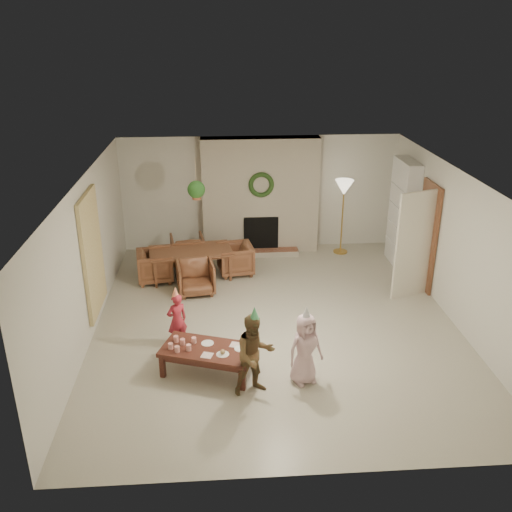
{
  "coord_description": "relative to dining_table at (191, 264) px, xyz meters",
  "views": [
    {
      "loc": [
        -0.92,
        -8.26,
        4.67
      ],
      "look_at": [
        -0.3,
        0.4,
        1.05
      ],
      "focal_mm": 39.1,
      "sensor_mm": 36.0,
      "label": 1
    }
  ],
  "objects": [
    {
      "name": "wall_front",
      "position": [
        1.48,
        -5.41,
        0.97
      ],
      "size": [
        7.0,
        0.0,
        7.0
      ],
      "primitive_type": "plane",
      "rotation": [
        -1.57,
        0.0,
        0.0
      ],
      "color": "silver",
      "rests_on": "floor"
    },
    {
      "name": "party_hat_red",
      "position": [
        -0.12,
        -2.56,
        0.66
      ],
      "size": [
        0.14,
        0.14,
        0.17
      ],
      "primitive_type": "cone",
      "rotation": [
        0.0,
        0.0,
        0.13
      ],
      "color": "#FCC454",
      "rests_on": "child_red"
    },
    {
      "name": "child_pink",
      "position": [
        1.71,
        -3.63,
        0.24
      ],
      "size": [
        0.6,
        0.5,
        1.05
      ],
      "primitive_type": "imported",
      "rotation": [
        0.0,
        0.0,
        0.38
      ],
      "color": "beige",
      "rests_on": "floor"
    },
    {
      "name": "plate_a",
      "position": [
        0.35,
        -3.19,
        0.13
      ],
      "size": [
        0.23,
        0.23,
        0.01
      ],
      "primitive_type": "cylinder",
      "rotation": [
        0.0,
        0.0,
        -0.33
      ],
      "color": "white",
      "rests_on": "coffee_table_top"
    },
    {
      "name": "dining_chair_near",
      "position": [
        0.1,
        -0.7,
        0.03
      ],
      "size": [
        0.76,
        0.78,
        0.62
      ],
      "primitive_type": "imported",
      "rotation": [
        0.0,
        0.0,
        0.15
      ],
      "color": "brown",
      "rests_on": "floor"
    },
    {
      "name": "cup_a",
      "position": [
        -0.17,
        -3.3,
        0.17
      ],
      "size": [
        0.09,
        0.09,
        0.09
      ],
      "primitive_type": "cylinder",
      "rotation": [
        0.0,
        0.0,
        -0.33
      ],
      "color": "white",
      "rests_on": "coffee_table_top"
    },
    {
      "name": "bookshelf_shelf_b",
      "position": [
        4.3,
        0.39,
        0.57
      ],
      "size": [
        0.3,
        0.92,
        0.03
      ],
      "primitive_type": "cube",
      "color": "white",
      "rests_on": "bookshelf_carcass"
    },
    {
      "name": "cup_c",
      "position": [
        -0.07,
        -3.39,
        0.17
      ],
      "size": [
        0.09,
        0.09,
        0.09
      ],
      "primitive_type": "cylinder",
      "rotation": [
        0.0,
        0.0,
        -0.33
      ],
      "color": "white",
      "rests_on": "coffee_table_top"
    },
    {
      "name": "dining_table",
      "position": [
        0.0,
        0.0,
        0.0
      ],
      "size": [
        1.72,
        1.12,
        0.56
      ],
      "primitive_type": "imported",
      "rotation": [
        0.0,
        0.0,
        0.15
      ],
      "color": "brown",
      "rests_on": "floor"
    },
    {
      "name": "plate_c",
      "position": [
        0.82,
        -3.38,
        0.13
      ],
      "size": [
        0.23,
        0.23,
        0.01
      ],
      "primitive_type": "cylinder",
      "rotation": [
        0.0,
        0.0,
        -0.33
      ],
      "color": "white",
      "rests_on": "coffee_table_top"
    },
    {
      "name": "bookshelf_shelf_c",
      "position": [
        4.3,
        0.39,
        0.97
      ],
      "size": [
        0.3,
        0.92,
        0.03
      ],
      "primitive_type": "cube",
      "color": "white",
      "rests_on": "bookshelf_carcass"
    },
    {
      "name": "wall_right",
      "position": [
        4.48,
        -1.91,
        0.97
      ],
      "size": [
        0.0,
        7.0,
        7.0
      ],
      "primitive_type": "plane",
      "rotation": [
        1.57,
        0.0,
        -1.57
      ],
      "color": "silver",
      "rests_on": "floor"
    },
    {
      "name": "party_hat_plaid",
      "position": [
        0.99,
        -3.82,
        0.93
      ],
      "size": [
        0.15,
        0.15,
        0.19
      ],
      "primitive_type": "cone",
      "rotation": [
        0.0,
        0.0,
        -0.06
      ],
      "color": "#47A667",
      "rests_on": "child_plaid"
    },
    {
      "name": "coffee_leg_fl",
      "position": [
        -0.29,
        -3.38,
        -0.11
      ],
      "size": [
        0.09,
        0.09,
        0.34
      ],
      "primitive_type": "cube",
      "rotation": [
        0.0,
        0.0,
        -0.33
      ],
      "color": "#4E241A",
      "rests_on": "floor"
    },
    {
      "name": "napkin_left",
      "position": [
        0.35,
        -3.51,
        0.13
      ],
      "size": [
        0.19,
        0.19,
        0.01
      ],
      "primitive_type": "cube",
      "rotation": [
        0.0,
        0.0,
        -0.33
      ],
      "color": "#DFA5A4",
      "rests_on": "coffee_table_top"
    },
    {
      "name": "child_red",
      "position": [
        -0.12,
        -2.56,
        0.17
      ],
      "size": [
        0.39,
        0.34,
        0.9
      ],
      "primitive_type": "imported",
      "rotation": [
        0.0,
        0.0,
        3.62
      ],
      "color": "#A82432",
      "rests_on": "floor"
    },
    {
      "name": "coffee_leg_br",
      "position": [
        1.01,
        -3.27,
        -0.11
      ],
      "size": [
        0.09,
        0.09,
        0.34
      ],
      "primitive_type": "cube",
      "rotation": [
        0.0,
        0.0,
        -0.33
      ],
      "color": "#4E241A",
      "rests_on": "floor"
    },
    {
      "name": "hanging_plant_foliage",
      "position": [
        0.18,
        -0.41,
        1.64
      ],
      "size": [
        0.32,
        0.32,
        0.32
      ],
      "primitive_type": "sphere",
      "color": "#1C4918",
      "rests_on": "hanging_plant_pot"
    },
    {
      "name": "dining_chair_far",
      "position": [
        -0.1,
        0.7,
        0.03
      ],
      "size": [
        0.76,
        0.78,
        0.62
      ],
      "primitive_type": "imported",
      "rotation": [
        0.0,
        0.0,
        3.29
      ],
      "color": "brown",
      "rests_on": "floor"
    },
    {
      "name": "dining_chair_right",
      "position": [
        0.87,
        0.13,
        0.03
      ],
      "size": [
        0.78,
        0.76,
        0.62
      ],
      "primitive_type": "imported",
      "rotation": [
        0.0,
        0.0,
        -1.42
      ],
      "color": "brown",
      "rests_on": "floor"
    },
    {
      "name": "curtain_panel",
      "position": [
        -1.48,
        -1.71,
        0.97
      ],
      "size": [
        0.06,
        1.2,
        2.0
      ],
      "primitive_type": "cube",
      "color": "beige",
      "rests_on": "wall_left"
    },
    {
      "name": "books_row_lower",
      "position": [
        4.28,
        0.24,
        0.31
      ],
      "size": [
        0.2,
        0.4,
        0.24
      ],
      "primitive_type": "cube",
      "color": "#9C2D1C",
      "rests_on": "bookshelf_shelf_a"
    },
    {
      "name": "books_row_upper",
      "position": [
        4.28,
        0.29,
        1.1
      ],
      "size": [
        0.2,
        0.36,
        0.22
      ],
      "primitive_type": "cube",
      "color": "#A16922",
      "rests_on": "bookshelf_shelf_c"
    },
    {
      "name": "floor_lamp_post",
      "position": [
        3.23,
        1.09,
        0.48
      ],
      "size": [
        0.03,
        0.03,
        1.48
      ],
      "primitive_type": "cylinder",
      "color": "gold",
      "rests_on": "floor"
    },
    {
      "name": "wall_left",
      "position": [
        -1.52,
        -1.91,
        0.97
      ],
      "size": [
        0.0,
        7.0,
        7.0
      ],
      "primitive_type": "plane",
      "rotation": [
        1.57,
        0.0,
        1.57
      ],
      "color": "silver",
      "rests_on": "floor"
    },
    {
      "name": "coffee_table_top",
      "position": [
        0.36,
        -3.32,
        0.09
      ],
      "size": [
        1.46,
        1.05,
        0.06
      ],
      "primitive_type": "cube",
      "rotation": [
        0.0,
        0.0,
        -0.33
      ],
      "color": "#4E241A",
      "rests_on": "floor"
    },
    {
      "name": "fireplace_hearth",
      "position": [
        1.48,
        1.04,
        -0.22
      ],
      "size": [
        1.6,
        0.3,
        0.12
      ],
      "primitive_type": "cube",
      "color": "brown",
      "rests_on": "floor"
    },
    {
      "name": "food_scoop",
      "position": [
        0.57,
        -3.5,
        0.17
      ],
      "size": [
        0.09,
        0.09,
        0.07
      ],
      "primitive_type": "sphere",
      "rotation": [
        0.0,
        0.0,
        -0.33
      ],
      "color": "tan",
      "rests_on": "plate_b"
    },
    {
      "name": "child_plaid",
      "position": [
        0.99,
        -3.82,
        0.3
      ],
      "size": [
        0.67,
        0.59,
        1.17
      ],
      "primitive_type": "imported",
      "rotation": [
        0.0,
        0.0,
        0.29
      ],
      "color": "maroon",
      "rests_on": "floor"
    },
    {
      "name": "wall_back",
      "position": [
        1.48,
        1.59,
        0.97
      ],
      "size": [
        7.0,
        0.0,
        7.0
      ],
      "primitive_type": "plane",
      "rotation": [
        1.57,
        0.0,
        0.0
      ],
      "color": "silver",
      "rests_on": "floor"
    },
    {
      "name": "plate_b",
      "position": [
        0.57,
        -3.5,
        0.13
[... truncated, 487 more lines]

